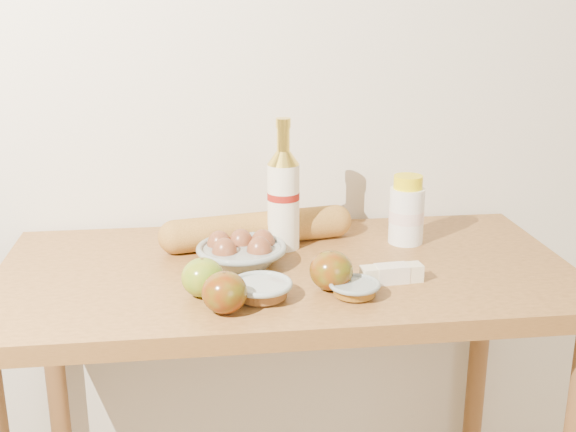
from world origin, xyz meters
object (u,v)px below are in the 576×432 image
object	(u,v)px
egg_bowl	(242,252)
bourbon_bottle	(283,197)
cream_bottle	(407,212)
baguette	(258,229)
table	(286,319)

from	to	relation	value
egg_bowl	bourbon_bottle	bearing A→B (deg)	42.73
bourbon_bottle	cream_bottle	size ratio (longest dim) A/B	1.86
bourbon_bottle	baguette	world-z (taller)	bourbon_bottle
egg_bowl	baguette	size ratio (longest dim) A/B	0.43
table	egg_bowl	bearing A→B (deg)	166.00
bourbon_bottle	baguette	size ratio (longest dim) A/B	0.64
bourbon_bottle	cream_bottle	xyz separation A→B (m)	(0.28, 0.00, -0.05)
cream_bottle	egg_bowl	xyz separation A→B (m)	(-0.38, -0.09, -0.05)
table	baguette	world-z (taller)	baguette
table	egg_bowl	size ratio (longest dim) A/B	6.11
table	cream_bottle	size ratio (longest dim) A/B	7.60
cream_bottle	baguette	bearing A→B (deg)	165.73
bourbon_bottle	cream_bottle	bearing A→B (deg)	-11.34
bourbon_bottle	cream_bottle	world-z (taller)	bourbon_bottle
table	bourbon_bottle	world-z (taller)	bourbon_bottle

